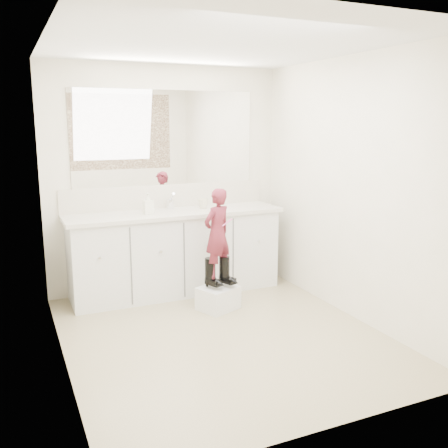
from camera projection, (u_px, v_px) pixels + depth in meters
name	position (u px, v px, depth m)	size (l,w,h in m)	color
floor	(222.00, 335.00, 4.32)	(3.00, 3.00, 0.00)	#877A58
ceiling	(222.00, 44.00, 3.84)	(3.00, 3.00, 0.00)	white
wall_back	(166.00, 179.00, 5.42)	(2.60, 2.60, 0.00)	beige
wall_front	(331.00, 235.00, 2.74)	(2.60, 2.60, 0.00)	beige
wall_left	(55.00, 209.00, 3.56)	(3.00, 3.00, 0.00)	beige
wall_right	(350.00, 189.00, 4.60)	(3.00, 3.00, 0.00)	beige
vanity_cabinet	(176.00, 254.00, 5.33)	(2.20, 0.55, 0.85)	silver
countertop	(175.00, 213.00, 5.23)	(2.28, 0.58, 0.04)	beige
backsplash	(167.00, 196.00, 5.45)	(2.28, 0.03, 0.25)	beige
mirror	(166.00, 138.00, 5.32)	(2.00, 0.02, 1.00)	white
dot_panel	(334.00, 152.00, 2.66)	(2.00, 0.01, 1.20)	#472819
faucet	(170.00, 204.00, 5.36)	(0.08, 0.08, 0.10)	silver
cup	(203.00, 203.00, 5.41)	(0.11, 0.11, 0.10)	beige
soap_bottle	(148.00, 203.00, 5.07)	(0.09, 0.10, 0.21)	white
step_stool	(218.00, 298.00, 4.89)	(0.36, 0.30, 0.23)	silver
boot_left	(210.00, 273.00, 4.83)	(0.11, 0.20, 0.30)	black
boot_right	(224.00, 271.00, 4.89)	(0.11, 0.20, 0.30)	black
toddler	(217.00, 233.00, 4.78)	(0.32, 0.21, 0.87)	#A83344
toothbrush	(227.00, 222.00, 4.71)	(0.01, 0.01, 0.14)	#E258A1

